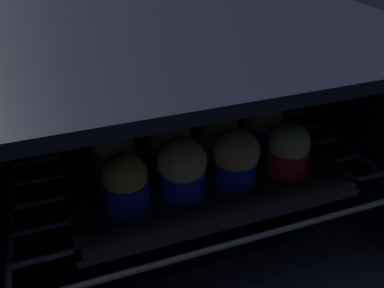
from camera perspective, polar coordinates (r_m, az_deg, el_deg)
name	(u,v)px	position (r cm, az deg, el deg)	size (l,w,h in cm)	color
oven_cavity	(180,129)	(66.93, -1.64, 2.09)	(59.00, 47.00, 37.00)	black
oven_rack	(189,160)	(65.37, -0.42, -2.26)	(54.80, 42.00, 0.80)	#444756
baking_tray	(192,159)	(63.66, 0.00, -2.14)	(38.97, 31.08, 2.20)	black
muffin_row0_col0	(125,182)	(52.91, -9.39, -5.26)	(6.17, 6.17, 7.74)	#1928B7
muffin_row0_col1	(182,168)	(53.89, -1.40, -3.41)	(6.66, 6.66, 8.44)	#1928B7
muffin_row0_col2	(236,158)	(56.37, 6.19, -1.94)	(6.67, 6.67, 8.29)	#1928B7
muffin_row0_col3	(288,149)	(60.09, 13.39, -0.65)	(6.18, 6.18, 8.19)	red
muffin_row1_col0	(115,151)	(58.65, -10.84, -0.94)	(6.17, 6.17, 8.31)	red
muffin_row1_col1	(170,140)	(60.37, -3.18, 0.56)	(6.61, 6.61, 7.95)	#0C8C84
muffin_row1_col2	(218,133)	(62.48, 3.73, 1.61)	(6.34, 6.34, 7.95)	silver
muffin_row1_col3	(262,122)	(65.78, 9.80, 3.02)	(6.31, 6.31, 8.06)	#1928B7
muffin_row2_col0	(105,125)	(65.71, -12.14, 2.60)	(6.51, 6.51, 7.90)	#0C8C84
muffin_row2_col1	(155,118)	(67.24, -5.31, 3.64)	(6.17, 6.17, 7.35)	#1928B7
muffin_row2_col2	(197,110)	(68.82, 0.77, 4.76)	(6.17, 6.17, 7.79)	#1928B7
muffin_row2_col3	(242,100)	(71.67, 7.14, 6.15)	(6.74, 6.74, 8.49)	#0C8C84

